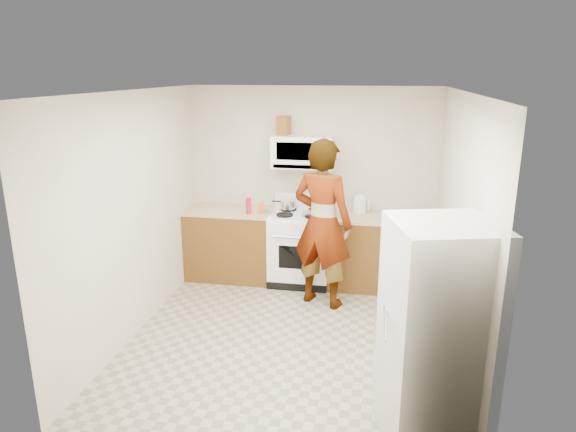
% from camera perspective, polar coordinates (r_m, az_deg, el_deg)
% --- Properties ---
extents(floor, '(3.60, 3.60, 0.00)m').
position_cam_1_polar(floor, '(5.51, 0.01, -13.28)').
color(floor, gray).
rests_on(floor, ground).
extents(back_wall, '(3.20, 0.02, 2.50)m').
position_cam_1_polar(back_wall, '(6.73, 2.68, 3.58)').
color(back_wall, beige).
rests_on(back_wall, floor).
extents(right_wall, '(0.02, 3.60, 2.50)m').
position_cam_1_polar(right_wall, '(5.00, 18.25, -1.61)').
color(right_wall, beige).
rests_on(right_wall, floor).
extents(cabinet_left, '(1.12, 0.62, 0.90)m').
position_cam_1_polar(cabinet_left, '(6.88, -6.38, -3.17)').
color(cabinet_left, brown).
rests_on(cabinet_left, floor).
extents(counter_left, '(1.14, 0.64, 0.03)m').
position_cam_1_polar(counter_left, '(6.74, -6.50, 0.59)').
color(counter_left, tan).
rests_on(counter_left, cabinet_left).
extents(cabinet_right, '(0.80, 0.62, 0.90)m').
position_cam_1_polar(cabinet_right, '(6.62, 8.11, -4.01)').
color(cabinet_right, brown).
rests_on(cabinet_right, floor).
extents(counter_right, '(0.82, 0.64, 0.03)m').
position_cam_1_polar(counter_right, '(6.47, 8.27, -0.11)').
color(counter_right, tan).
rests_on(counter_right, cabinet_right).
extents(gas_range, '(0.76, 0.65, 1.13)m').
position_cam_1_polar(gas_range, '(6.66, 1.39, -3.38)').
color(gas_range, white).
rests_on(gas_range, floor).
extents(microwave, '(0.76, 0.38, 0.40)m').
position_cam_1_polar(microwave, '(6.49, 1.64, 7.17)').
color(microwave, white).
rests_on(microwave, back_wall).
extents(person, '(0.84, 0.69, 1.97)m').
position_cam_1_polar(person, '(5.90, 3.84, -0.87)').
color(person, tan).
rests_on(person, floor).
extents(fridge, '(0.85, 0.85, 1.70)m').
position_cam_1_polar(fridge, '(3.93, 16.17, -12.65)').
color(fridge, silver).
rests_on(fridge, floor).
extents(kettle, '(0.21, 0.21, 0.20)m').
position_cam_1_polar(kettle, '(6.61, 7.99, 1.30)').
color(kettle, white).
rests_on(kettle, counter_right).
extents(jug, '(0.18, 0.18, 0.24)m').
position_cam_1_polar(jug, '(6.50, -0.47, 10.03)').
color(jug, brown).
rests_on(jug, microwave).
extents(saucepan, '(0.20, 0.20, 0.11)m').
position_cam_1_polar(saucepan, '(6.65, 0.00, 1.30)').
color(saucepan, silver).
rests_on(saucepan, gas_range).
extents(tray, '(0.27, 0.19, 0.05)m').
position_cam_1_polar(tray, '(6.43, 2.68, 0.29)').
color(tray, silver).
rests_on(tray, gas_range).
extents(bottle_spray, '(0.07, 0.07, 0.21)m').
position_cam_1_polar(bottle_spray, '(6.46, -4.37, 1.11)').
color(bottle_spray, red).
rests_on(bottle_spray, counter_left).
extents(bottle_hot_sauce, '(0.05, 0.05, 0.15)m').
position_cam_1_polar(bottle_hot_sauce, '(6.47, -2.98, 0.90)').
color(bottle_hot_sauce, '#F3531B').
rests_on(bottle_hot_sauce, counter_left).
extents(bottle_green_cap, '(0.07, 0.07, 0.18)m').
position_cam_1_polar(bottle_green_cap, '(6.49, -4.47, 1.04)').
color(bottle_green_cap, '#258217').
rests_on(bottle_green_cap, counter_left).
extents(pot_lid, '(0.28, 0.28, 0.01)m').
position_cam_1_polar(pot_lid, '(6.57, -2.31, 0.50)').
color(pot_lid, silver).
rests_on(pot_lid, counter_left).
extents(broom, '(0.14, 0.25, 1.21)m').
position_cam_1_polar(broom, '(5.89, 16.72, -5.38)').
color(broom, silver).
rests_on(broom, floor).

